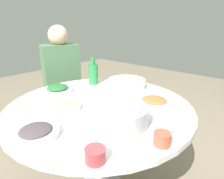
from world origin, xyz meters
name	(u,v)px	position (x,y,z in m)	size (l,w,h in m)	color
round_dining_table	(100,121)	(0.00, 0.00, 0.61)	(1.15, 1.15, 0.73)	#99999E
rice_bowl	(120,115)	(-0.26, 0.11, 0.78)	(0.28, 0.28, 0.11)	#B2B5BA
soup_bowl	(127,83)	(0.07, -0.38, 0.76)	(0.32, 0.30, 0.06)	white
dish_noodles	(64,106)	(0.11, 0.19, 0.75)	(0.20, 0.20, 0.04)	silver
dish_tofu_braise	(154,101)	(-0.26, -0.22, 0.75)	(0.24, 0.24, 0.05)	silver
dish_eggplant	(36,132)	(-0.04, 0.44, 0.75)	(0.21, 0.21, 0.05)	silver
dish_greens	(57,89)	(0.40, 0.05, 0.75)	(0.23, 0.23, 0.05)	silver
green_bottle	(93,73)	(0.34, -0.26, 0.82)	(0.08, 0.08, 0.22)	#27803E
tea_cup_near	(95,155)	(-0.36, 0.38, 0.76)	(0.08, 0.08, 0.06)	#C54249
tea_cup_far	(162,139)	(-0.50, 0.13, 0.76)	(0.07, 0.07, 0.06)	#CF553B
stool_for_diner_left	(66,119)	(0.82, -0.27, 0.22)	(0.35, 0.35, 0.44)	brown
diner_left	(61,71)	(0.82, -0.27, 0.76)	(0.42, 0.41, 0.76)	#2D333D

